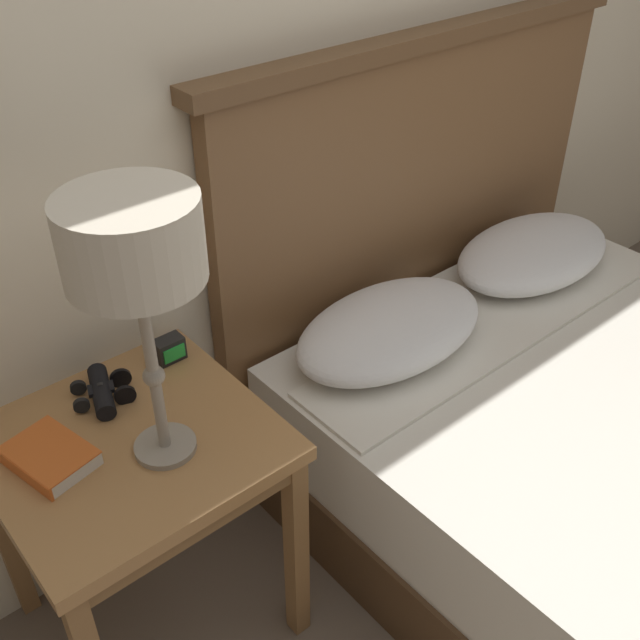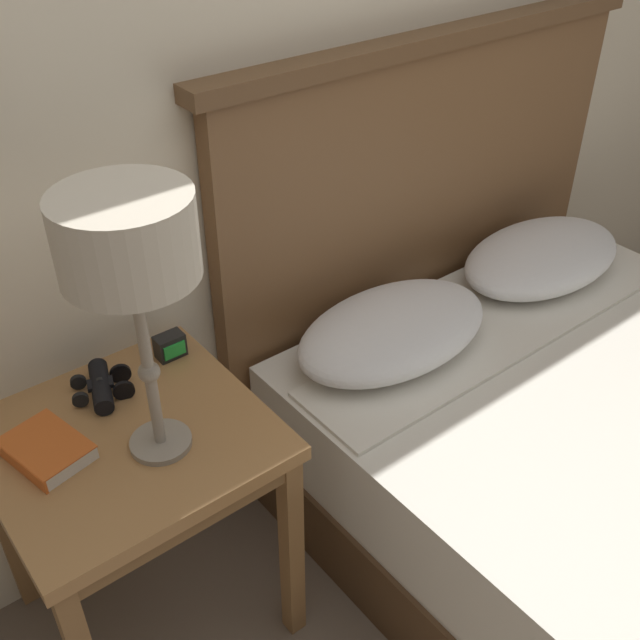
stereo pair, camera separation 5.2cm
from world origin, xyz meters
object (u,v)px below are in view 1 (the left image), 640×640
(binoculars_pair, at_px, (102,391))
(alarm_clock, at_px, (170,349))
(nightstand, at_px, (132,464))
(book_on_nightstand, at_px, (49,457))
(table_lamp, at_px, (133,250))

(binoculars_pair, relative_size, alarm_clock, 2.35)
(nightstand, xyz_separation_m, book_on_nightstand, (-0.16, 0.03, 0.10))
(book_on_nightstand, distance_m, alarm_clock, 0.39)
(nightstand, distance_m, table_lamp, 0.57)
(nightstand, bearing_deg, binoculars_pair, 82.01)
(table_lamp, bearing_deg, book_on_nightstand, 150.00)
(book_on_nightstand, bearing_deg, table_lamp, -30.00)
(book_on_nightstand, relative_size, alarm_clock, 2.90)
(table_lamp, height_order, book_on_nightstand, table_lamp)
(binoculars_pair, xyz_separation_m, alarm_clock, (0.19, 0.03, 0.01))
(nightstand, xyz_separation_m, alarm_clock, (0.21, 0.17, 0.12))
(nightstand, distance_m, alarm_clock, 0.29)
(alarm_clock, bearing_deg, table_lamp, -122.95)
(table_lamp, height_order, alarm_clock, table_lamp)
(book_on_nightstand, distance_m, binoculars_pair, 0.21)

